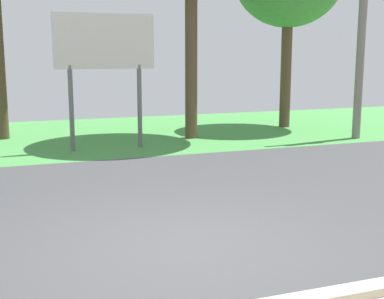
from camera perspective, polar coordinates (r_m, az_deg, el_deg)
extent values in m
cube|color=#424244|center=(8.97, -4.93, -6.32)|extent=(40.00, 8.00, 0.10)
cube|color=#489246|center=(16.65, -12.10, 1.31)|extent=(40.00, 8.00, 0.10)
cylinder|color=gray|center=(16.35, 17.80, 11.85)|extent=(0.24, 0.24, 6.13)
cylinder|color=slate|center=(13.94, -12.86, 4.31)|extent=(0.12, 0.12, 2.20)
cylinder|color=slate|center=(14.27, -5.66, 4.65)|extent=(0.12, 0.12, 2.20)
cube|color=silver|center=(14.01, -9.43, 11.42)|extent=(2.60, 0.10, 1.40)
cylinder|color=brown|center=(18.34, 10.08, 8.36)|extent=(0.36, 0.36, 3.82)
cylinder|color=brown|center=(15.65, -0.09, 9.81)|extent=(0.36, 0.36, 4.70)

